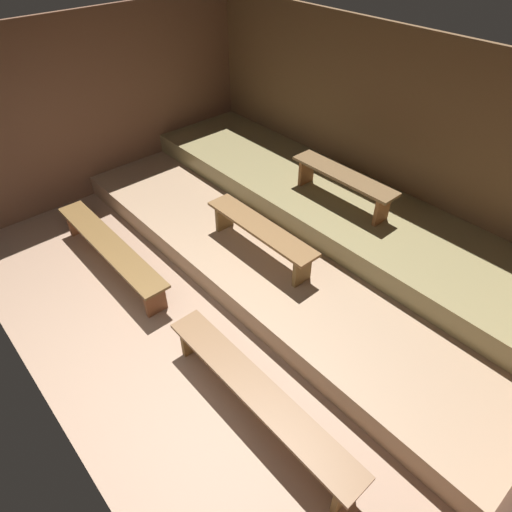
{
  "coord_description": "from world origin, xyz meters",
  "views": [
    {
      "loc": [
        2.97,
        -0.46,
        3.74
      ],
      "look_at": [
        0.09,
        2.1,
        0.49
      ],
      "focal_mm": 31.21,
      "sensor_mm": 36.0,
      "label": 1
    }
  ],
  "objects_px": {
    "bench_floor_right": "(258,395)",
    "bench_middle_center": "(343,180)",
    "bench_floor_left": "(110,248)",
    "bench_lower_center": "(260,232)"
  },
  "relations": [
    {
      "from": "bench_middle_center",
      "to": "bench_floor_left",
      "type": "bearing_deg",
      "value": -118.73
    },
    {
      "from": "bench_floor_right",
      "to": "bench_middle_center",
      "type": "xyz_separation_m",
      "value": [
        -1.3,
        2.58,
        0.56
      ]
    },
    {
      "from": "bench_floor_left",
      "to": "bench_middle_center",
      "type": "relative_size",
      "value": 1.52
    },
    {
      "from": "bench_floor_right",
      "to": "bench_lower_center",
      "type": "bearing_deg",
      "value": 137.43
    },
    {
      "from": "bench_floor_right",
      "to": "bench_lower_center",
      "type": "relative_size",
      "value": 1.39
    },
    {
      "from": "bench_floor_right",
      "to": "bench_middle_center",
      "type": "distance_m",
      "value": 2.94
    },
    {
      "from": "bench_floor_left",
      "to": "bench_floor_right",
      "type": "relative_size",
      "value": 1.0
    },
    {
      "from": "bench_floor_left",
      "to": "bench_lower_center",
      "type": "bearing_deg",
      "value": 46.98
    },
    {
      "from": "bench_floor_right",
      "to": "bench_lower_center",
      "type": "xyz_separation_m",
      "value": [
        -1.46,
        1.34,
        0.27
      ]
    },
    {
      "from": "bench_lower_center",
      "to": "bench_floor_right",
      "type": "bearing_deg",
      "value": -42.57
    }
  ]
}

